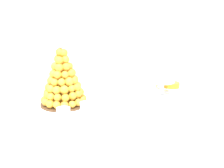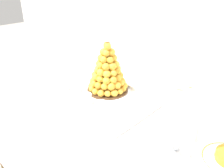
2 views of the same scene
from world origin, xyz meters
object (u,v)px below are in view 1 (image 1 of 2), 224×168
(dessert_cup_centre, at_px, (86,109))
(fruit_tart_plate, at_px, (171,86))
(croquembouche, at_px, (63,80))
(dessert_cup_mid_right, at_px, (106,104))
(serving_tray, at_px, (78,108))
(macaron_goblet, at_px, (163,67))
(dessert_cup_mid_left, at_px, (63,113))
(dessert_cup_right, at_px, (124,100))
(dessert_cup_left, at_px, (39,118))
(wine_glass, at_px, (51,78))

(dessert_cup_centre, xyz_separation_m, fruit_tart_plate, (0.67, 0.10, -0.02))
(croquembouche, relative_size, dessert_cup_mid_right, 5.81)
(serving_tray, xyz_separation_m, macaron_goblet, (0.50, -0.07, 0.16))
(serving_tray, bearing_deg, dessert_cup_mid_left, -143.67)
(dessert_cup_centre, relative_size, dessert_cup_mid_right, 1.02)
(dessert_cup_mid_right, distance_m, dessert_cup_right, 0.11)
(macaron_goblet, bearing_deg, dessert_cup_mid_right, -176.95)
(dessert_cup_centre, bearing_deg, dessert_cup_right, 2.56)
(dessert_cup_right, height_order, macaron_goblet, macaron_goblet)
(croquembouche, distance_m, dessert_cup_right, 0.32)
(dessert_cup_left, relative_size, dessert_cup_mid_left, 0.87)
(serving_tray, xyz_separation_m, dessert_cup_mid_right, (0.10, -0.10, 0.03))
(macaron_goblet, xyz_separation_m, wine_glass, (-0.56, 0.25, -0.04))
(dessert_cup_left, bearing_deg, dessert_cup_centre, -4.45)
(dessert_cup_left, distance_m, fruit_tart_plate, 0.88)
(serving_tray, xyz_separation_m, dessert_cup_centre, (-0.01, -0.10, 0.03))
(dessert_cup_left, xyz_separation_m, fruit_tart_plate, (0.88, 0.09, -0.02))
(dessert_cup_mid_left, relative_size, macaron_goblet, 0.22)
(serving_tray, relative_size, dessert_cup_right, 9.43)
(dessert_cup_left, height_order, dessert_cup_mid_left, dessert_cup_left)
(macaron_goblet, height_order, wine_glass, macaron_goblet)
(croquembouche, relative_size, wine_glass, 1.79)
(dessert_cup_mid_right, distance_m, wine_glass, 0.33)
(dessert_cup_left, relative_size, dessert_cup_mid_right, 0.98)
(serving_tray, distance_m, macaron_goblet, 0.53)
(dessert_cup_left, xyz_separation_m, dessert_cup_mid_left, (0.11, -0.00, -0.00))
(dessert_cup_right, bearing_deg, dessert_cup_left, 179.18)
(macaron_goblet, height_order, fruit_tart_plate, macaron_goblet)
(dessert_cup_centre, height_order, fruit_tart_plate, dessert_cup_centre)
(dessert_cup_centre, distance_m, fruit_tart_plate, 0.68)
(serving_tray, xyz_separation_m, dessert_cup_right, (0.22, -0.09, 0.03))
(dessert_cup_centre, relative_size, wine_glass, 0.31)
(dessert_cup_mid_right, bearing_deg, dessert_cup_left, 177.15)
(dessert_cup_right, bearing_deg, croquembouche, 146.03)
(dessert_cup_mid_left, distance_m, dessert_cup_centre, 0.10)
(wine_glass, bearing_deg, dessert_cup_mid_left, -100.60)
(croquembouche, xyz_separation_m, dessert_cup_mid_right, (0.14, -0.18, -0.10))
(croquembouche, distance_m, macaron_goblet, 0.55)
(fruit_tart_plate, bearing_deg, croquembouche, 173.88)
(dessert_cup_left, relative_size, macaron_goblet, 0.19)
(croquembouche, distance_m, dessert_cup_mid_right, 0.25)
(dessert_cup_right, height_order, wine_glass, wine_glass)
(dessert_cup_mid_left, height_order, fruit_tart_plate, dessert_cup_mid_left)
(dessert_cup_mid_left, bearing_deg, dessert_cup_mid_right, -4.21)
(croquembouche, bearing_deg, fruit_tart_plate, -6.12)
(dessert_cup_mid_left, bearing_deg, dessert_cup_centre, -8.94)
(fruit_tart_plate, bearing_deg, dessert_cup_centre, -171.18)
(dessert_cup_right, bearing_deg, dessert_cup_mid_left, 178.95)
(dessert_cup_mid_left, distance_m, fruit_tart_plate, 0.78)
(dessert_cup_right, xyz_separation_m, macaron_goblet, (0.28, 0.01, 0.13))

